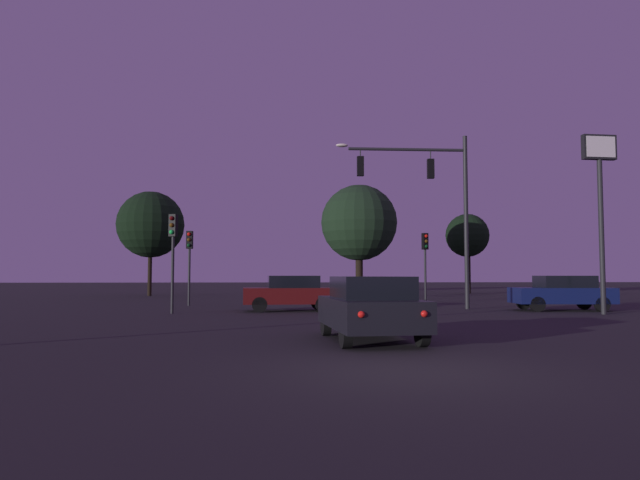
# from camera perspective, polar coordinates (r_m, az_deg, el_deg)

# --- Properties ---
(ground_plane) EXTENTS (168.00, 168.00, 0.00)m
(ground_plane) POSITION_cam_1_polar(r_m,az_deg,el_deg) (33.98, -0.53, -6.10)
(ground_plane) COLOR black
(ground_plane) RESTS_ON ground
(traffic_signal_mast_arm) EXTENTS (6.11, 0.37, 7.99)m
(traffic_signal_mast_arm) POSITION_cam_1_polar(r_m,az_deg,el_deg) (27.01, 11.03, 4.73)
(traffic_signal_mast_arm) COLOR #232326
(traffic_signal_mast_arm) RESTS_ON ground
(traffic_light_corner_left) EXTENTS (0.36, 0.38, 4.01)m
(traffic_light_corner_left) POSITION_cam_1_polar(r_m,az_deg,el_deg) (23.98, -14.38, -0.27)
(traffic_light_corner_left) COLOR #232326
(traffic_light_corner_left) RESTS_ON ground
(traffic_light_corner_right) EXTENTS (0.33, 0.37, 3.77)m
(traffic_light_corner_right) POSITION_cam_1_polar(r_m,az_deg,el_deg) (29.72, -12.82, -1.20)
(traffic_light_corner_right) COLOR #232326
(traffic_light_corner_right) RESTS_ON ground
(traffic_light_median) EXTENTS (0.36, 0.38, 3.84)m
(traffic_light_median) POSITION_cam_1_polar(r_m,az_deg,el_deg) (31.89, 10.39, -1.30)
(traffic_light_median) COLOR #232326
(traffic_light_median) RESTS_ON ground
(car_nearside_lane) EXTENTS (2.21, 4.15, 1.52)m
(car_nearside_lane) POSITION_cam_1_polar(r_m,az_deg,el_deg) (13.76, 5.00, -6.64)
(car_nearside_lane) COLOR black
(car_nearside_lane) RESTS_ON ground
(car_crossing_left) EXTENTS (4.32, 2.19, 1.52)m
(car_crossing_left) POSITION_cam_1_polar(r_m,az_deg,el_deg) (27.33, 22.87, -4.80)
(car_crossing_left) COLOR #0F1947
(car_crossing_left) RESTS_ON ground
(car_crossing_right) EXTENTS (4.17, 1.99, 1.52)m
(car_crossing_right) POSITION_cam_1_polar(r_m,az_deg,el_deg) (24.95, -2.91, -5.22)
(car_crossing_right) COLOR #4C0F0F
(car_crossing_right) RESTS_ON ground
(store_sign_illuminated) EXTENTS (1.41, 0.35, 7.17)m
(store_sign_illuminated) POSITION_cam_1_polar(r_m,az_deg,el_deg) (25.67, 26.00, 5.12)
(store_sign_illuminated) COLOR #232326
(store_sign_illuminated) RESTS_ON ground
(tree_behind_sign) EXTENTS (5.14, 5.14, 7.65)m
(tree_behind_sign) POSITION_cam_1_polar(r_m,az_deg,el_deg) (38.96, 3.89, 1.70)
(tree_behind_sign) COLOR black
(tree_behind_sign) RESTS_ON ground
(tree_left_far) EXTENTS (4.94, 4.94, 7.77)m
(tree_left_far) POSITION_cam_1_polar(r_m,az_deg,el_deg) (44.63, -16.43, 1.47)
(tree_left_far) COLOR black
(tree_left_far) RESTS_ON ground
(tree_center_horizon) EXTENTS (3.61, 3.61, 6.67)m
(tree_center_horizon) POSITION_cam_1_polar(r_m,az_deg,el_deg) (49.85, 14.39, 0.39)
(tree_center_horizon) COLOR black
(tree_center_horizon) RESTS_ON ground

